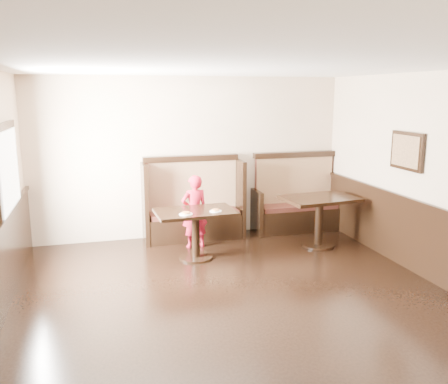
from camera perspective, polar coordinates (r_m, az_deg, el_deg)
name	(u,v)px	position (r m, az deg, el deg)	size (l,w,h in m)	color
ground	(254,322)	(5.51, 3.59, -15.36)	(7.00, 7.00, 0.00)	black
room_shell	(221,260)	(5.41, -0.32, -8.14)	(7.00, 7.00, 7.00)	#C3AA8D
booth_main	(193,209)	(8.33, -3.73, -2.01)	(1.75, 0.72, 1.45)	black
booth_neighbor	(296,204)	(8.93, 8.63, -1.49)	(1.65, 0.72, 1.45)	black
table_main	(196,222)	(7.27, -3.45, -3.60)	(1.23, 0.81, 0.76)	black
table_neighbor	(319,210)	(8.01, 11.40, -2.08)	(1.28, 0.91, 0.83)	black
child	(195,212)	(7.80, -3.56, -2.36)	(0.44, 0.29, 1.22)	#AF1228
pizza_plate_left	(186,214)	(7.00, -4.61, -2.60)	(0.20, 0.20, 0.04)	white
pizza_plate_right	(216,211)	(7.16, -1.02, -2.25)	(0.18, 0.18, 0.03)	white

